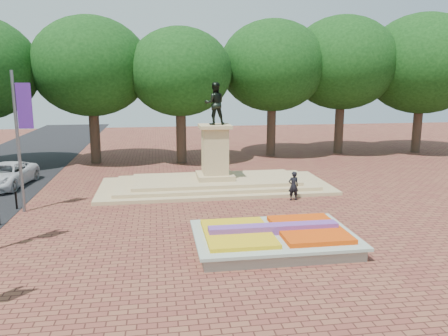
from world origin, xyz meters
name	(u,v)px	position (x,y,z in m)	size (l,w,h in m)	color
ground	(239,231)	(0.00, 0.00, 0.00)	(90.00, 90.00, 0.00)	brown
flower_bed	(274,237)	(1.03, -2.00, 0.38)	(6.30, 4.30, 0.91)	gray
monument	(215,174)	(0.00, 8.00, 0.88)	(14.00, 6.00, 6.40)	tan
tree_row_back	(227,78)	(2.33, 18.00, 6.67)	(44.80, 8.80, 10.43)	#3A2720
van	(5,175)	(-12.83, 10.21, 0.74)	(2.45, 5.32, 1.48)	silver
pedestrian	(293,186)	(3.89, 4.50, 0.81)	(0.59, 0.39, 1.63)	black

